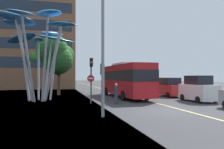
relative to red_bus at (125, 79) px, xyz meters
The scene contains 13 objects.
ground 10.23m from the red_bus, 95.23° to the right, with size 120.00×240.00×0.10m.
red_bus is the anchor object (origin of this frame).
leaf_sculpture 9.94m from the red_bus, behind, with size 7.63×8.98×8.39m.
traffic_light_kerb_near 8.48m from the red_bus, 118.32° to the right, with size 0.28×0.42×3.24m.
traffic_light_kerb_far 5.42m from the red_bus, 141.84° to the right, with size 0.28×0.42×4.00m.
car_parked_mid 7.77m from the red_bus, 45.91° to the right, with size 1.93×3.98×2.39m.
car_parked_far 5.52m from the red_bus, ahead, with size 2.01×4.25×2.17m.
street_lamp 12.71m from the red_bus, 111.34° to the right, with size 1.67×0.44×8.80m.
tree_pavement_near 9.78m from the red_bus, 143.91° to the left, with size 4.76×5.30×7.57m.
tree_pavement_far 22.52m from the red_bus, 117.96° to the left, with size 4.24×4.58×7.06m.
pedestrian 6.31m from the red_bus, 113.73° to the right, with size 0.34×0.34×1.73m.
no_entry_sign 6.68m from the red_bus, 132.46° to the right, with size 0.60×0.12×2.44m.
backdrop_building 29.94m from the red_bus, 121.25° to the left, with size 22.24×13.53×19.80m.
Camera 1 is at (-7.20, -14.12, 2.30)m, focal length 36.70 mm.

